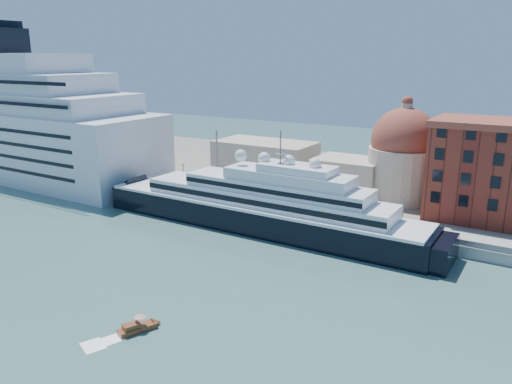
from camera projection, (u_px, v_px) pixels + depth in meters
The scene contains 9 objects.
ground at pixel (202, 263), 97.65m from camera, with size 400.00×400.00×0.00m, color #3C6766.
quay at pixel (285, 212), 125.28m from camera, with size 180.00×10.00×2.50m, color gray.
land at pixel (346, 180), 159.07m from camera, with size 260.00×72.00×2.00m, color slate.
quay_fence at pixel (276, 209), 121.10m from camera, with size 180.00×0.10×1.20m, color slate.
superyacht at pixel (247, 207), 117.47m from camera, with size 92.07×12.76×27.52m.
service_barge at pixel (149, 206), 131.68m from camera, with size 11.91×6.76×2.55m.
water_taxi at pixel (137, 328), 73.01m from camera, with size 3.93×5.95×2.69m.
church at pixel (346, 161), 139.03m from camera, with size 66.00×18.00×25.50m.
lamp_posts at pixel (239, 174), 128.00m from camera, with size 120.80×2.40×18.00m.
Camera 1 is at (56.34, -71.71, 39.00)m, focal length 35.00 mm.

